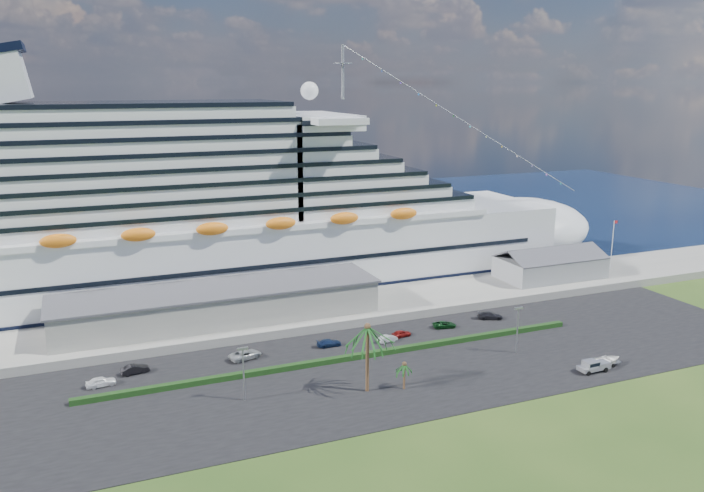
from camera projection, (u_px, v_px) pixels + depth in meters
name	position (u px, v px, depth m)	size (l,w,h in m)	color
ground	(438.00, 391.00, 104.38)	(420.00, 420.00, 0.00)	#254416
asphalt_lot	(405.00, 364.00, 114.26)	(140.00, 38.00, 0.12)	black
wharf	(341.00, 308.00, 140.14)	(240.00, 20.00, 1.80)	gray
water	(239.00, 228.00, 221.27)	(420.00, 160.00, 0.02)	black
cruise_ship	(210.00, 219.00, 150.07)	(191.00, 38.00, 54.00)	silver
terminal_building	(219.00, 303.00, 129.91)	(61.00, 15.00, 6.30)	gray
port_shed	(550.00, 266.00, 158.62)	(24.00, 12.31, 7.37)	gray
flagpole	(612.00, 243.00, 164.41)	(1.08, 0.16, 12.00)	silver
hedge	(349.00, 358.00, 115.67)	(88.00, 1.10, 0.90)	black
lamp_post_left	(243.00, 367.00, 99.95)	(1.60, 0.35, 8.27)	gray
lamp_post_right	(518.00, 324.00, 117.76)	(1.60, 0.35, 8.27)	gray
palm_tall	(367.00, 334.00, 102.13)	(8.82, 8.82, 11.13)	#47301E
palm_short	(404.00, 367.00, 104.11)	(3.53, 3.53, 4.56)	#47301E
parked_car_0	(101.00, 382.00, 105.61)	(1.79, 4.45, 1.52)	white
parked_car_1	(135.00, 369.00, 110.26)	(1.55, 4.46, 1.47)	black
parked_car_2	(245.00, 355.00, 116.08)	(2.57, 5.57, 1.55)	#A3A8AC
parked_car_3	(329.00, 343.00, 121.69)	(1.80, 4.42, 1.28)	#16284E
parked_car_4	(401.00, 333.00, 126.21)	(1.52, 3.79, 1.29)	maroon
parked_car_5	(387.00, 339.00, 123.73)	(1.35, 3.86, 1.27)	silver
parked_car_6	(445.00, 325.00, 130.92)	(2.07, 4.49, 1.25)	#0D3514
parked_car_7	(490.00, 316.00, 135.73)	(2.01, 4.95, 1.44)	black
pickup_truck	(593.00, 365.00, 110.91)	(5.56, 2.22, 1.95)	black
boat_trailer	(608.00, 360.00, 113.16)	(5.72, 3.77, 1.63)	gray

